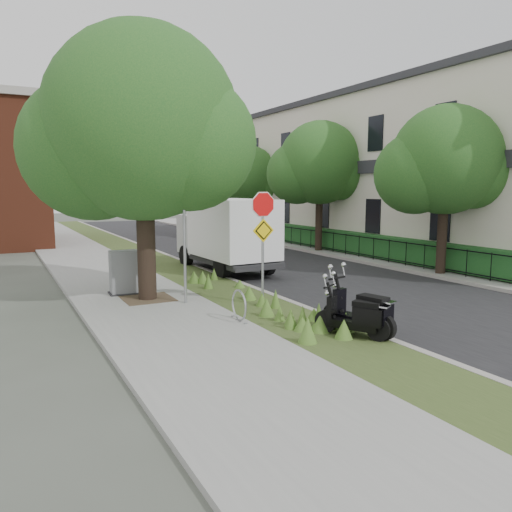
{
  "coord_description": "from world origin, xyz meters",
  "views": [
    {
      "loc": [
        -7.81,
        -11.2,
        3.3
      ],
      "look_at": [
        -0.97,
        1.8,
        1.3
      ],
      "focal_mm": 35.0,
      "sensor_mm": 36.0,
      "label": 1
    }
  ],
  "objects_px": {
    "scooter_far": "(366,316)",
    "box_truck": "(227,232)",
    "scooter_near": "(360,320)",
    "utility_cabinet": "(125,273)",
    "sign_assembly": "(263,225)"
  },
  "relations": [
    {
      "from": "scooter_far",
      "to": "box_truck",
      "type": "distance_m",
      "value": 9.8
    },
    {
      "from": "scooter_near",
      "to": "box_truck",
      "type": "distance_m",
      "value": 9.92
    },
    {
      "from": "box_truck",
      "to": "scooter_near",
      "type": "bearing_deg",
      "value": -97.79
    },
    {
      "from": "scooter_far",
      "to": "utility_cabinet",
      "type": "bearing_deg",
      "value": 117.64
    },
    {
      "from": "scooter_far",
      "to": "utility_cabinet",
      "type": "distance_m",
      "value": 7.72
    },
    {
      "from": "scooter_far",
      "to": "box_truck",
      "type": "xyz_separation_m",
      "value": [
        1.11,
        9.68,
        1.05
      ]
    },
    {
      "from": "scooter_near",
      "to": "box_truck",
      "type": "xyz_separation_m",
      "value": [
        1.34,
        9.77,
        1.09
      ]
    },
    {
      "from": "scooter_far",
      "to": "utility_cabinet",
      "type": "height_order",
      "value": "utility_cabinet"
    },
    {
      "from": "sign_assembly",
      "to": "utility_cabinet",
      "type": "relative_size",
      "value": 2.45
    },
    {
      "from": "scooter_near",
      "to": "utility_cabinet",
      "type": "bearing_deg",
      "value": 115.82
    },
    {
      "from": "sign_assembly",
      "to": "utility_cabinet",
      "type": "xyz_separation_m",
      "value": [
        -2.99,
        3.27,
        -1.58
      ]
    },
    {
      "from": "scooter_far",
      "to": "utility_cabinet",
      "type": "relative_size",
      "value": 1.42
    },
    {
      "from": "scooter_far",
      "to": "utility_cabinet",
      "type": "xyz_separation_m",
      "value": [
        -3.58,
        6.84,
        0.19
      ]
    },
    {
      "from": "sign_assembly",
      "to": "scooter_near",
      "type": "relative_size",
      "value": 2.08
    },
    {
      "from": "scooter_near",
      "to": "scooter_far",
      "type": "xyz_separation_m",
      "value": [
        0.23,
        0.09,
        0.04
      ]
    }
  ]
}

